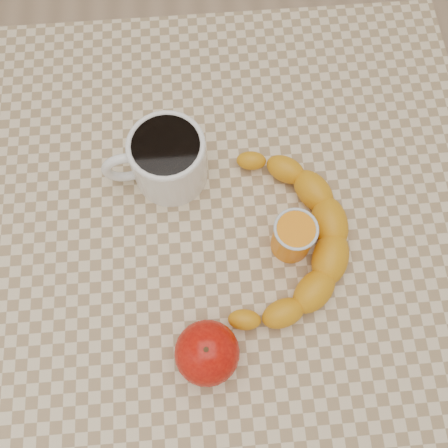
{
  "coord_description": "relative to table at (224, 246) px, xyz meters",
  "views": [
    {
      "loc": [
        -0.02,
        -0.24,
        1.44
      ],
      "look_at": [
        0.0,
        0.0,
        0.77
      ],
      "focal_mm": 40.0,
      "sensor_mm": 36.0,
      "label": 1
    }
  ],
  "objects": [
    {
      "name": "table",
      "position": [
        0.0,
        0.0,
        0.0
      ],
      "size": [
        0.8,
        0.8,
        0.75
      ],
      "color": "beige",
      "rests_on": "ground"
    },
    {
      "name": "ground",
      "position": [
        0.0,
        0.0,
        -0.66
      ],
      "size": [
        3.0,
        3.0,
        0.0
      ],
      "primitive_type": "plane",
      "color": "tan",
      "rests_on": "ground"
    },
    {
      "name": "banana",
      "position": [
        0.08,
        -0.03,
        0.11
      ],
      "size": [
        0.41,
        0.45,
        0.05
      ],
      "primitive_type": null,
      "rotation": [
        0.0,
        0.0,
        -0.31
      ],
      "color": "orange",
      "rests_on": "table"
    },
    {
      "name": "coffee_mug",
      "position": [
        -0.08,
        0.09,
        0.14
      ],
      "size": [
        0.16,
        0.12,
        0.09
      ],
      "color": "white",
      "rests_on": "table"
    },
    {
      "name": "apple",
      "position": [
        -0.04,
        -0.18,
        0.12
      ],
      "size": [
        0.11,
        0.11,
        0.08
      ],
      "color": "#8E0704",
      "rests_on": "table"
    },
    {
      "name": "orange_juice_glass",
      "position": [
        0.09,
        -0.03,
        0.12
      ],
      "size": [
        0.06,
        0.06,
        0.07
      ],
      "color": "orange",
      "rests_on": "table"
    }
  ]
}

